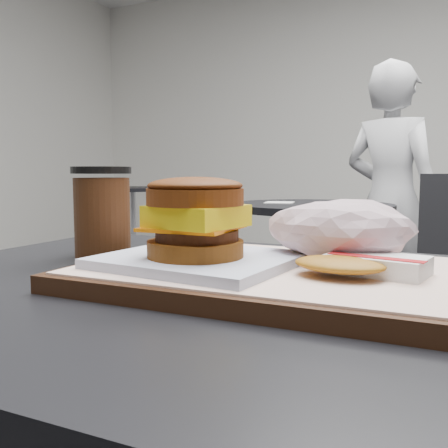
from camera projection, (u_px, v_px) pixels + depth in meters
serving_tray at (266, 274)px, 0.53m from camera, size 0.38×0.28×0.02m
breakfast_sandwich at (197, 228)px, 0.52m from camera, size 0.21×0.19×0.09m
hash_brown at (361, 264)px, 0.47m from camera, size 0.13×0.10×0.02m
crumpled_wrapper at (340, 230)px, 0.54m from camera, size 0.15×0.12×0.07m
coffee_cup at (102, 213)px, 0.69m from camera, size 0.08×0.08×0.12m
neighbor_table at (311, 249)px, 2.18m from camera, size 0.70×0.70×0.75m
napkin at (280, 203)px, 2.20m from camera, size 0.14×0.14×0.00m
neighbor_chair at (437, 266)px, 2.01m from camera, size 0.61×0.44×0.88m
patron at (390, 202)px, 2.66m from camera, size 0.62×0.52×1.45m
bg_table_mid at (133, 208)px, 4.44m from camera, size 0.66×0.66×0.75m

